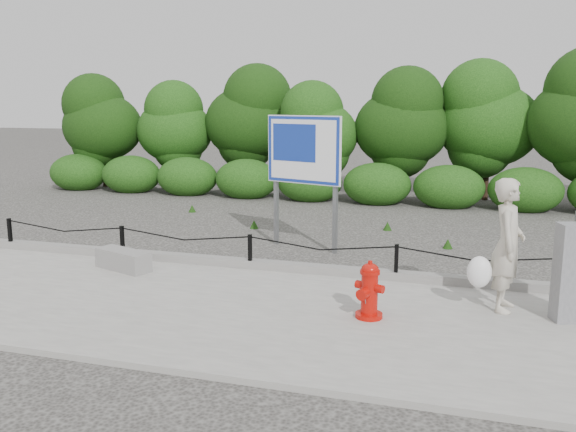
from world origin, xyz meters
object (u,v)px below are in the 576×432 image
(advertising_sign, at_px, (303,156))
(fire_hydrant, at_px, (369,291))
(concrete_block, at_px, (123,260))
(pedestrian, at_px, (506,247))
(utility_cabinet, at_px, (575,273))

(advertising_sign, bearing_deg, fire_hydrant, -45.25)
(concrete_block, bearing_deg, pedestrian, -2.48)
(advertising_sign, bearing_deg, pedestrian, -20.84)
(pedestrian, relative_size, utility_cabinet, 1.27)
(concrete_block, bearing_deg, utility_cabinet, -3.81)
(pedestrian, xyz_separation_m, utility_cabinet, (0.86, -0.20, -0.24))
(pedestrian, height_order, advertising_sign, advertising_sign)
(utility_cabinet, bearing_deg, pedestrian, 149.09)
(pedestrian, height_order, utility_cabinet, pedestrian)
(fire_hydrant, xyz_separation_m, advertising_sign, (-1.94, 3.74, 1.42))
(utility_cabinet, relative_size, advertising_sign, 0.54)
(fire_hydrant, height_order, utility_cabinet, utility_cabinet)
(fire_hydrant, height_order, concrete_block, fire_hydrant)
(pedestrian, bearing_deg, utility_cabinet, -96.59)
(fire_hydrant, height_order, advertising_sign, advertising_sign)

